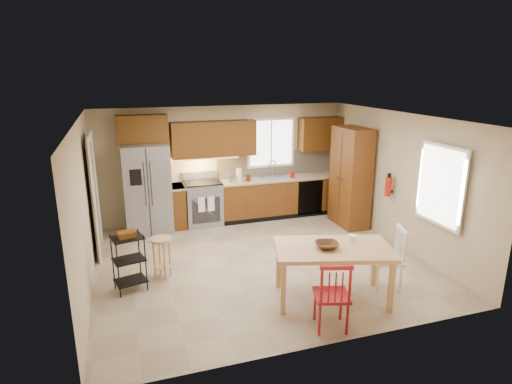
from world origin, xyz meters
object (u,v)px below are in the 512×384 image
object	(u,v)px
fire_extinguisher	(388,187)
table_bowl	(327,248)
dining_table	(332,274)
refrigerator	(147,189)
range_stove	(203,204)
chair_red	(332,294)
table_jar	(352,240)
chair_white	(387,258)
soap_bottle	(292,173)
bar_stool	(162,258)
utility_cart	(129,263)
pantry	(351,177)

from	to	relation	value
fire_extinguisher	table_bowl	bearing A→B (deg)	-141.92
dining_table	refrigerator	bearing A→B (deg)	138.26
range_stove	chair_red	distance (m)	4.43
table_bowl	table_jar	distance (m)	0.47
table_bowl	table_jar	bearing A→B (deg)	12.53
dining_table	table_jar	xyz separation A→B (m)	(0.36, 0.10, 0.44)
chair_white	soap_bottle	bearing A→B (deg)	17.14
table_bowl	refrigerator	bearing A→B (deg)	121.00
refrigerator	dining_table	size ratio (longest dim) A/B	1.11
table_jar	bar_stool	xyz separation A→B (m)	(-2.62, 1.32, -0.50)
utility_cart	chair_white	bearing A→B (deg)	-30.84
fire_extinguisher	chair_white	distance (m)	2.05
bar_stool	table_bowl	bearing A→B (deg)	-57.71
chair_white	table_jar	distance (m)	0.69
fire_extinguisher	utility_cart	distance (m)	4.88
soap_bottle	fire_extinguisher	size ratio (longest dim) A/B	0.53
table_bowl	bar_stool	distance (m)	2.63
pantry	dining_table	distance (m)	3.35
soap_bottle	chair_white	size ratio (longest dim) A/B	0.20
pantry	soap_bottle	bearing A→B (deg)	136.55
soap_bottle	chair_white	world-z (taller)	soap_bottle
fire_extinguisher	chair_red	size ratio (longest dim) A/B	0.37
fire_extinguisher	chair_red	bearing A→B (deg)	-135.73
bar_stool	chair_white	bearing A→B (deg)	-47.50
soap_bottle	dining_table	xyz separation A→B (m)	(-0.88, -3.62, -0.60)
pantry	chair_white	distance (m)	2.87
range_stove	chair_red	bearing A→B (deg)	-79.66
table_jar	utility_cart	bearing A→B (deg)	161.03
refrigerator	fire_extinguisher	size ratio (longest dim) A/B	5.06
chair_red	refrigerator	bearing A→B (deg)	130.44
soap_bottle	bar_stool	distance (m)	3.90
pantry	utility_cart	size ratio (longest dim) A/B	2.34
table_bowl	fire_extinguisher	bearing A→B (deg)	38.08
pantry	table_jar	world-z (taller)	pantry
refrigerator	bar_stool	distance (m)	2.30
fire_extinguisher	pantry	bearing A→B (deg)	100.78
dining_table	soap_bottle	bearing A→B (deg)	92.38
table_bowl	dining_table	bearing A→B (deg)	0.00
chair_red	chair_white	world-z (taller)	same
pantry	table_jar	distance (m)	3.02
table_bowl	utility_cart	bearing A→B (deg)	156.18
range_stove	table_bowl	size ratio (longest dim) A/B	2.77
soap_bottle	chair_red	world-z (taller)	soap_bottle
dining_table	chair_red	size ratio (longest dim) A/B	1.70
range_stove	table_bowl	xyz separation A→B (m)	(1.04, -3.71, 0.35)
pantry	table_bowl	size ratio (longest dim) A/B	6.33
soap_bottle	dining_table	bearing A→B (deg)	-103.72
refrigerator	table_bowl	distance (m)	4.26
utility_cart	table_jar	bearing A→B (deg)	-32.94
refrigerator	chair_red	size ratio (longest dim) A/B	1.89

